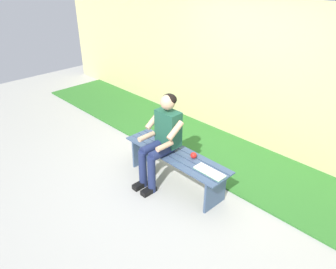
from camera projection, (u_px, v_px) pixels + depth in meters
name	position (u px, v px, depth m)	size (l,w,h in m)	color
ground_plane	(76.00, 181.00, 4.72)	(10.00, 7.00, 0.04)	#9E9E99
grass_strip	(229.00, 149.00, 5.45)	(9.00, 1.82, 0.03)	#2D6B28
brick_wall	(231.00, 68.00, 5.55)	(9.50, 0.24, 2.34)	#D1C684
bench_near	(176.00, 161.00, 4.49)	(1.66, 0.46, 0.48)	#384C6B
person_seated	(162.00, 137.00, 4.37)	(0.50, 0.69, 1.28)	#1E513D
apple	(194.00, 155.00, 4.31)	(0.09, 0.09, 0.09)	red
book_open	(209.00, 172.00, 4.03)	(0.41, 0.16, 0.02)	white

